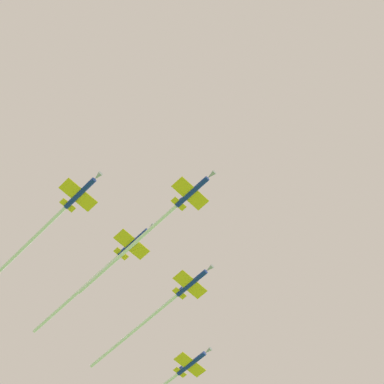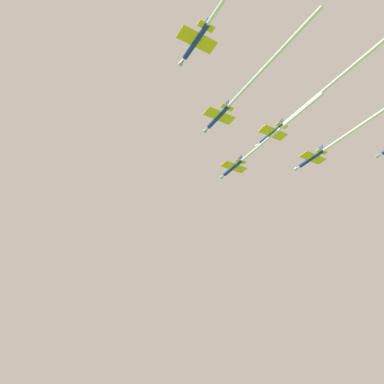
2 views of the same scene
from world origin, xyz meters
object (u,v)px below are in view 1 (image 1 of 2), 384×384
jet_starboard_inner (34,238)px  jet_port_outer (105,268)px  jet_port_inner (163,307)px  jet_lead (159,221)px

jet_starboard_inner → jet_port_outer: jet_port_outer is taller
jet_port_inner → jet_starboard_inner: (37.06, -12.30, -1.50)m
jet_starboard_inner → jet_lead: bearing=127.2°
jet_starboard_inner → jet_port_outer: size_ratio=1.34×
jet_lead → jet_starboard_inner: jet_lead is taller
jet_port_inner → jet_starboard_inner: bearing=-10.1°
jet_starboard_inner → jet_port_outer: 19.92m
jet_port_outer → jet_starboard_inner: bearing=-14.5°
jet_port_inner → jet_port_outer: (18.75, -4.62, 0.12)m
jet_lead → jet_starboard_inner: bearing=-52.8°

